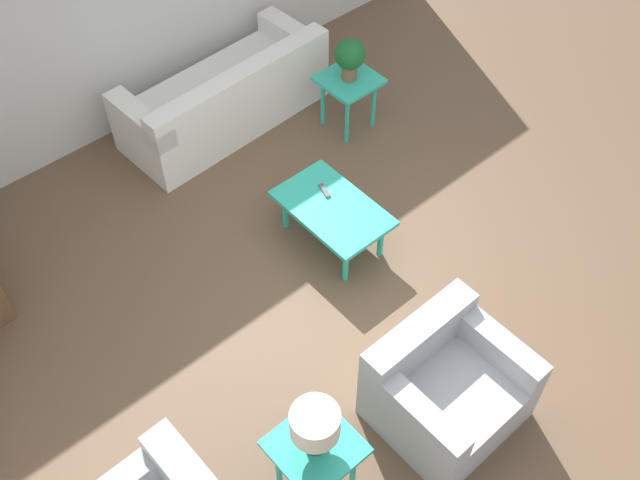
{
  "coord_description": "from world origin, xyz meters",
  "views": [
    {
      "loc": [
        -2.46,
        2.61,
        4.87
      ],
      "look_at": [
        0.29,
        0.21,
        0.55
      ],
      "focal_mm": 42.0,
      "sensor_mm": 36.0,
      "label": 1
    }
  ],
  "objects_px": {
    "potted_plant": "(350,56)",
    "side_table_lamp": "(315,452)",
    "armchair": "(445,387)",
    "coffee_table": "(332,211)",
    "sofa": "(226,98)",
    "table_lamp": "(315,426)",
    "side_table_plant": "(349,86)"
  },
  "relations": [
    {
      "from": "sofa",
      "to": "armchair",
      "type": "distance_m",
      "value": 3.56
    },
    {
      "from": "side_table_lamp",
      "to": "side_table_plant",
      "type": "bearing_deg",
      "value": -45.86
    },
    {
      "from": "armchair",
      "to": "coffee_table",
      "type": "distance_m",
      "value": 1.76
    },
    {
      "from": "sofa",
      "to": "side_table_plant",
      "type": "xyz_separation_m",
      "value": [
        -0.79,
        -0.86,
        0.17
      ]
    },
    {
      "from": "side_table_lamp",
      "to": "potted_plant",
      "type": "relative_size",
      "value": 1.36
    },
    {
      "from": "armchair",
      "to": "side_table_plant",
      "type": "xyz_separation_m",
      "value": [
        2.7,
        -1.58,
        0.16
      ]
    },
    {
      "from": "armchair",
      "to": "coffee_table",
      "type": "height_order",
      "value": "armchair"
    },
    {
      "from": "armchair",
      "to": "potted_plant",
      "type": "distance_m",
      "value": 3.16
    },
    {
      "from": "sofa",
      "to": "potted_plant",
      "type": "bearing_deg",
      "value": 134.76
    },
    {
      "from": "table_lamp",
      "to": "sofa",
      "type": "bearing_deg",
      "value": -27.7
    },
    {
      "from": "coffee_table",
      "to": "table_lamp",
      "type": "xyz_separation_m",
      "value": [
        -1.51,
        1.5,
        0.46
      ]
    },
    {
      "from": "coffee_table",
      "to": "side_table_plant",
      "type": "height_order",
      "value": "side_table_plant"
    },
    {
      "from": "armchair",
      "to": "table_lamp",
      "type": "bearing_deg",
      "value": 169.82
    },
    {
      "from": "armchair",
      "to": "coffee_table",
      "type": "xyz_separation_m",
      "value": [
        1.69,
        -0.48,
        0.05
      ]
    },
    {
      "from": "coffee_table",
      "to": "side_table_plant",
      "type": "relative_size",
      "value": 1.72
    },
    {
      "from": "side_table_plant",
      "to": "side_table_lamp",
      "type": "bearing_deg",
      "value": 134.14
    },
    {
      "from": "side_table_lamp",
      "to": "potted_plant",
      "type": "distance_m",
      "value": 3.64
    },
    {
      "from": "coffee_table",
      "to": "sofa",
      "type": "bearing_deg",
      "value": -7.61
    },
    {
      "from": "side_table_plant",
      "to": "table_lamp",
      "type": "relative_size",
      "value": 1.39
    },
    {
      "from": "coffee_table",
      "to": "side_table_lamp",
      "type": "height_order",
      "value": "side_table_lamp"
    },
    {
      "from": "sofa",
      "to": "table_lamp",
      "type": "distance_m",
      "value": 3.77
    },
    {
      "from": "sofa",
      "to": "side_table_plant",
      "type": "relative_size",
      "value": 3.71
    },
    {
      "from": "sofa",
      "to": "side_table_lamp",
      "type": "bearing_deg",
      "value": 59.42
    },
    {
      "from": "coffee_table",
      "to": "armchair",
      "type": "bearing_deg",
      "value": 164.22
    },
    {
      "from": "potted_plant",
      "to": "table_lamp",
      "type": "xyz_separation_m",
      "value": [
        -2.52,
        2.6,
        0.02
      ]
    },
    {
      "from": "side_table_plant",
      "to": "potted_plant",
      "type": "distance_m",
      "value": 0.33
    },
    {
      "from": "potted_plant",
      "to": "side_table_lamp",
      "type": "bearing_deg",
      "value": 134.14
    },
    {
      "from": "side_table_plant",
      "to": "side_table_lamp",
      "type": "relative_size",
      "value": 1.0
    },
    {
      "from": "coffee_table",
      "to": "side_table_lamp",
      "type": "relative_size",
      "value": 1.72
    },
    {
      "from": "side_table_plant",
      "to": "side_table_lamp",
      "type": "height_order",
      "value": "same"
    },
    {
      "from": "side_table_lamp",
      "to": "coffee_table",
      "type": "bearing_deg",
      "value": -44.67
    },
    {
      "from": "side_table_lamp",
      "to": "potted_plant",
      "type": "height_order",
      "value": "potted_plant"
    }
  ]
}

